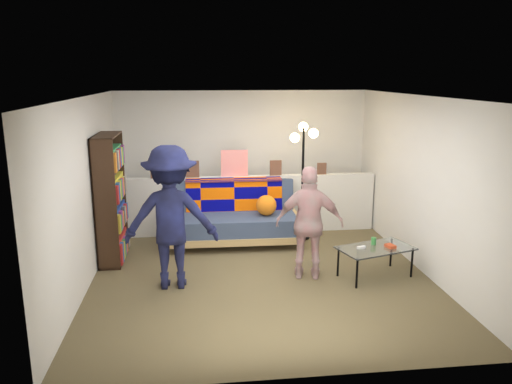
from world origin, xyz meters
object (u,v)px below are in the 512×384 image
Objects in this scene: bookshelf at (111,203)px; person_right at (310,223)px; person_left at (171,217)px; coffee_table at (376,249)px; futon_sofa at (236,218)px; floor_lamp at (303,157)px.

person_right is at bearing -20.36° from bookshelf.
bookshelf is at bearing -48.09° from person_left.
bookshelf is 2.90m from person_right.
coffee_table is 0.60× the size of person_left.
person_right is (2.72, -1.01, -0.10)m from bookshelf.
futon_sofa is 2.00m from bookshelf.
person_right is (1.80, 0.06, -0.16)m from person_left.
futon_sofa is 1.14× the size of person_left.
bookshelf is 3.08m from floor_lamp.
person_right reaches higher than futon_sofa.
futon_sofa reaches higher than coffee_table.
person_left is at bearing -49.38° from bookshelf.
futon_sofa is at bearing -119.43° from person_left.
person_left is 1.81m from person_right.
floor_lamp reaches higher than person_right.
futon_sofa is 2.39m from coffee_table.
person_right is (-0.25, -1.65, -0.60)m from floor_lamp.
person_right is at bearing 174.51° from coffee_table.
person_right is (0.85, -1.55, 0.35)m from futon_sofa.
futon_sofa is at bearing 136.98° from coffee_table.
coffee_table is at bearing -173.09° from person_right.
person_left is at bearing -120.73° from futon_sofa.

